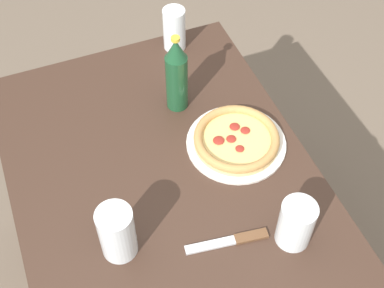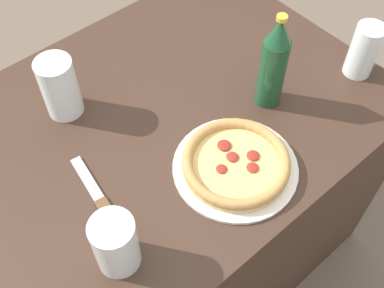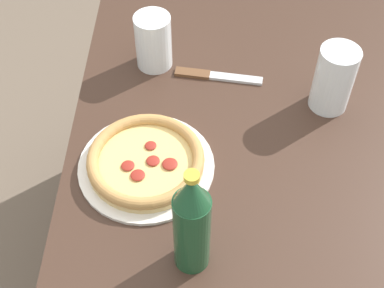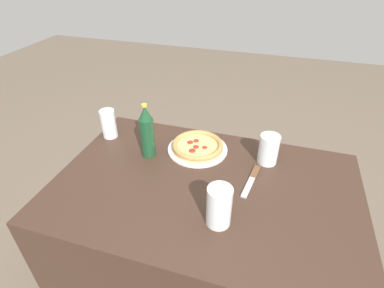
{
  "view_description": "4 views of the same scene",
  "coord_description": "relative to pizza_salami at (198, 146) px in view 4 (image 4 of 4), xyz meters",
  "views": [
    {
      "loc": [
        0.7,
        -0.23,
        1.84
      ],
      "look_at": [
        -0.1,
        0.09,
        0.77
      ],
      "focal_mm": 50.0,
      "sensor_mm": 36.0,
      "label": 1
    },
    {
      "loc": [
        0.35,
        0.59,
        1.58
      ],
      "look_at": [
        -0.05,
        0.13,
        0.76
      ],
      "focal_mm": 45.0,
      "sensor_mm": 36.0,
      "label": 2
    },
    {
      "loc": [
        -0.73,
        0.11,
        1.56
      ],
      "look_at": [
        -0.06,
        0.13,
        0.75
      ],
      "focal_mm": 50.0,
      "sensor_mm": 36.0,
      "label": 3
    },
    {
      "loc": [
        0.21,
        -0.84,
        1.51
      ],
      "look_at": [
        -0.09,
        0.14,
        0.8
      ],
      "focal_mm": 28.0,
      "sensor_mm": 36.0,
      "label": 4
    }
  ],
  "objects": [
    {
      "name": "ground_plane",
      "position": [
        0.09,
        -0.22,
        -0.74
      ],
      "size": [
        8.0,
        8.0,
        0.0
      ],
      "primitive_type": "plane",
      "color": "#6B5B4C"
    },
    {
      "name": "table",
      "position": [
        0.09,
        -0.22,
        -0.38
      ],
      "size": [
        1.18,
        0.76,
        0.72
      ],
      "color": "#3D281E",
      "rests_on": "ground_plane"
    },
    {
      "name": "beer_bottle",
      "position": [
        -0.2,
        -0.09,
        0.1
      ],
      "size": [
        0.06,
        0.06,
        0.25
      ],
      "color": "#194728",
      "rests_on": "table"
    },
    {
      "name": "glass_lemonade",
      "position": [
        0.18,
        -0.38,
        0.05
      ],
      "size": [
        0.08,
        0.08,
        0.15
      ],
      "color": "white",
      "rests_on": "table"
    },
    {
      "name": "glass_mango_juice",
      "position": [
        -0.43,
        -0.01,
        0.04
      ],
      "size": [
        0.07,
        0.07,
        0.14
      ],
      "color": "white",
      "rests_on": "table"
    },
    {
      "name": "knife",
      "position": [
        0.26,
        -0.13,
        -0.01
      ],
      "size": [
        0.05,
        0.2,
        0.01
      ],
      "color": "brown",
      "rests_on": "table"
    },
    {
      "name": "pizza_salami",
      "position": [
        0.0,
        0.0,
        0.0
      ],
      "size": [
        0.27,
        0.27,
        0.04
      ],
      "color": "silver",
      "rests_on": "table"
    },
    {
      "name": "glass_iced_tea",
      "position": [
        0.31,
        0.0,
        0.04
      ],
      "size": [
        0.08,
        0.08,
        0.13
      ],
      "color": "white",
      "rests_on": "table"
    }
  ]
}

